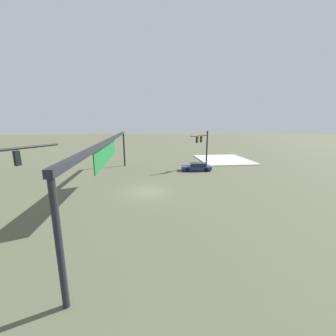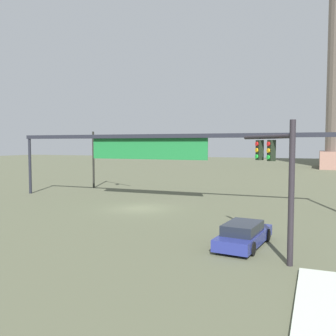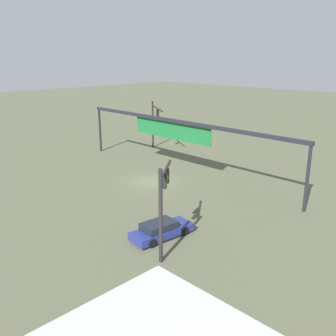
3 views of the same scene
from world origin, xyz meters
The scene contains 5 objects.
ground_plane centered at (0.00, 0.00, 0.00)m, with size 220.62×220.62×0.00m, color #535640.
traffic_signal_near_corner centered at (11.14, -9.27, 3.95)m, with size 2.68×3.47×6.04m.
traffic_signal_opposite_side centered at (-9.77, 9.43, 4.33)m, with size 5.61×3.58×6.43m.
overhead_sign_gantry centered at (-0.39, 3.82, 5.02)m, with size 29.14×0.43×5.90m.
sedan_car_approaching centered at (9.40, -7.79, 0.57)m, with size 2.23×4.77×1.21m.
Camera 2 is at (12.67, -26.00, 5.06)m, focal length 39.80 mm.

